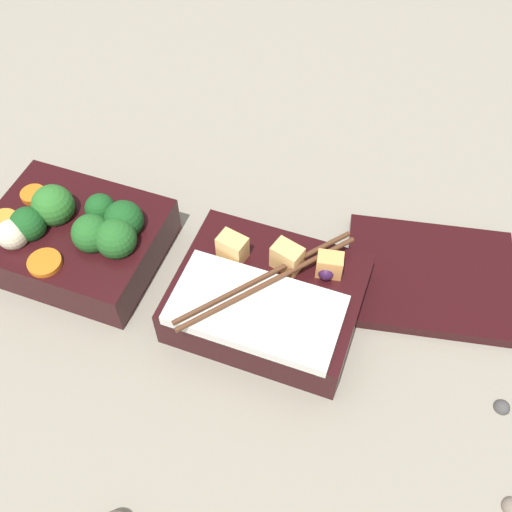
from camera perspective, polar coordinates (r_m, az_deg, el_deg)
The scene contains 5 objects.
ground_plane at distance 0.64m, azimuth -8.24°, elevation -2.32°, with size 3.00×3.00×0.00m, color gray.
bento_tray_vegetable at distance 0.65m, azimuth -16.86°, elevation 1.74°, with size 0.18×0.14×0.08m.
bento_tray_rice at distance 0.59m, azimuth 0.94°, elevation -4.29°, with size 0.18×0.16×0.07m.
bento_lid at distance 0.65m, azimuth 16.24°, elevation -1.95°, with size 0.17×0.14×0.01m, color black.
pebble_1 at distance 0.61m, azimuth 22.45°, elevation -13.06°, with size 0.02×0.02×0.02m, color #474442.
Camera 1 is at (0.21, -0.30, 0.52)m, focal length 42.00 mm.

